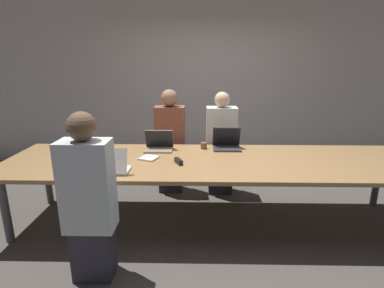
% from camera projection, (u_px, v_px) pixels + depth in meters
% --- Properties ---
extents(ground_plane, '(24.00, 24.00, 0.00)m').
position_uv_depth(ground_plane, '(211.00, 221.00, 3.44)').
color(ground_plane, '#4C4742').
extents(curtain_wall, '(12.00, 0.06, 2.80)m').
position_uv_depth(curtain_wall, '(208.00, 84.00, 5.13)').
color(curtain_wall, '#BCB7B2').
rests_on(curtain_wall, ground_plane).
extents(conference_table, '(4.50, 1.22, 0.75)m').
position_uv_depth(conference_table, '(213.00, 164.00, 3.25)').
color(conference_table, '#9E7547').
rests_on(conference_table, ground_plane).
extents(laptop_far_center, '(0.34, 0.27, 0.26)m').
position_uv_depth(laptop_far_center, '(227.00, 142.00, 3.65)').
color(laptop_far_center, '#333338').
rests_on(laptop_far_center, conference_table).
extents(person_far_center, '(0.40, 0.24, 1.40)m').
position_uv_depth(person_far_center, '(221.00, 145.00, 4.05)').
color(person_far_center, '#2D2D38').
rests_on(person_far_center, ground_plane).
extents(cup_far_center, '(0.07, 0.07, 0.08)m').
position_uv_depth(cup_far_center, '(204.00, 146.00, 3.64)').
color(cup_far_center, brown).
rests_on(cup_far_center, conference_table).
extents(laptop_far_midleft, '(0.33, 0.24, 0.24)m').
position_uv_depth(laptop_far_midleft, '(159.00, 144.00, 3.59)').
color(laptop_far_midleft, gray).
rests_on(laptop_far_midleft, conference_table).
extents(person_far_midleft, '(0.40, 0.24, 1.42)m').
position_uv_depth(person_far_midleft, '(170.00, 143.00, 4.11)').
color(person_far_midleft, '#2D2D38').
rests_on(person_far_midleft, ground_plane).
extents(laptop_near_left, '(0.36, 0.25, 0.25)m').
position_uv_depth(laptop_near_left, '(109.00, 166.00, 2.85)').
color(laptop_near_left, silver).
rests_on(laptop_near_left, conference_table).
extents(person_near_left, '(0.40, 0.24, 1.42)m').
position_uv_depth(person_near_left, '(89.00, 201.00, 2.40)').
color(person_near_left, '#2D2D38').
rests_on(person_near_left, ground_plane).
extents(stapler, '(0.10, 0.15, 0.05)m').
position_uv_depth(stapler, '(178.00, 161.00, 3.12)').
color(stapler, black).
rests_on(stapler, conference_table).
extents(notebook, '(0.23, 0.23, 0.02)m').
position_uv_depth(notebook, '(149.00, 158.00, 3.27)').
color(notebook, silver).
rests_on(notebook, conference_table).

